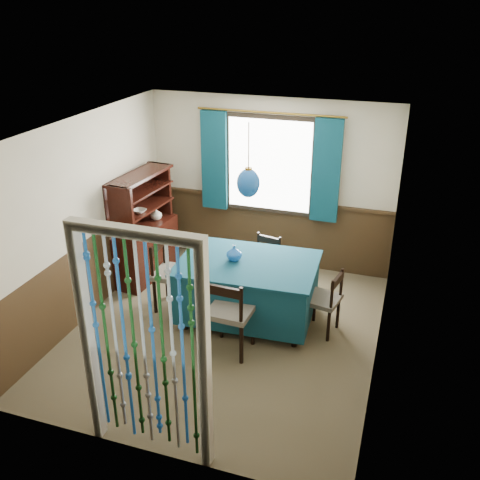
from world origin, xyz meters
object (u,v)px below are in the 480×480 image
(chair_right, at_px, (325,300))
(sideboard, at_px, (145,241))
(chair_near, at_px, (230,313))
(dining_table, at_px, (248,287))
(chair_left, at_px, (170,273))
(chair_far, at_px, (264,264))
(vase_sideboard, at_px, (156,213))
(bowl_shelf, at_px, (140,211))
(vase_table, at_px, (234,253))
(pendant_lamp, at_px, (248,183))

(chair_right, xyz_separation_m, sideboard, (-2.72, 0.64, 0.11))
(chair_near, bearing_deg, dining_table, 93.75)
(chair_left, bearing_deg, chair_right, 90.03)
(chair_far, distance_m, vase_sideboard, 1.78)
(bowl_shelf, bearing_deg, vase_table, -17.65)
(vase_table, height_order, vase_sideboard, vase_table)
(chair_right, relative_size, bowl_shelf, 4.18)
(bowl_shelf, bearing_deg, pendant_lamp, -15.96)
(chair_far, relative_size, chair_left, 0.87)
(sideboard, xyz_separation_m, vase_sideboard, (0.06, 0.29, 0.32))
(chair_near, bearing_deg, vase_sideboard, 138.64)
(dining_table, height_order, bowl_shelf, bowl_shelf)
(chair_left, xyz_separation_m, vase_table, (0.86, 0.03, 0.40))
(chair_right, bearing_deg, chair_far, 65.28)
(chair_far, xyz_separation_m, pendant_lamp, (-0.01, -0.71, 1.38))
(vase_table, bearing_deg, dining_table, -0.23)
(chair_right, distance_m, vase_table, 1.22)
(chair_near, bearing_deg, chair_far, 93.04)
(dining_table, bearing_deg, chair_near, -91.91)
(vase_table, xyz_separation_m, bowl_shelf, (-1.52, 0.49, 0.18))
(chair_far, relative_size, chair_right, 0.99)
(bowl_shelf, xyz_separation_m, vase_sideboard, (0.00, 0.47, -0.21))
(chair_near, bearing_deg, vase_table, 107.49)
(vase_table, bearing_deg, sideboard, 157.25)
(chair_left, bearing_deg, dining_table, 90.27)
(chair_near, bearing_deg, chair_right, 40.64)
(chair_far, bearing_deg, pendant_lamp, 101.66)
(chair_near, distance_m, bowl_shelf, 2.16)
(dining_table, height_order, chair_far, chair_far)
(dining_table, height_order, chair_right, chair_right)
(chair_near, xyz_separation_m, bowl_shelf, (-1.71, 1.20, 0.57))
(dining_table, distance_m, chair_far, 0.71)
(sideboard, bearing_deg, chair_right, -7.95)
(vase_sideboard, bearing_deg, vase_table, -31.94)
(chair_near, height_order, sideboard, sideboard)
(vase_table, xyz_separation_m, vase_sideboard, (-1.52, 0.95, -0.03))
(dining_table, distance_m, sideboard, 1.88)
(chair_far, height_order, sideboard, sideboard)
(dining_table, xyz_separation_m, chair_right, (0.96, 0.02, -0.03))
(sideboard, distance_m, pendant_lamp, 2.27)
(chair_left, relative_size, pendant_lamp, 1.10)
(vase_sideboard, bearing_deg, sideboard, -101.77)
(vase_sideboard, bearing_deg, chair_right, -19.25)
(dining_table, xyz_separation_m, pendant_lamp, (0.00, 0.00, 1.35))
(chair_far, xyz_separation_m, chair_left, (-1.04, -0.74, 0.06))
(sideboard, bearing_deg, chair_near, -32.51)
(vase_sideboard, bearing_deg, pendant_lamp, -29.24)
(vase_sideboard, bearing_deg, bowl_shelf, -90.00)
(sideboard, bearing_deg, chair_left, -38.51)
(chair_left, height_order, sideboard, sideboard)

